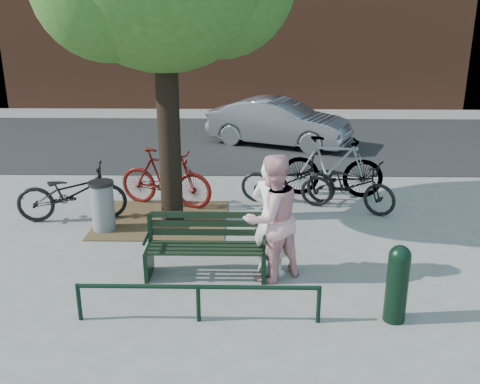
{
  "coord_description": "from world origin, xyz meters",
  "views": [
    {
      "loc": [
        0.63,
        -7.05,
        3.72
      ],
      "look_at": [
        0.48,
        1.0,
        0.97
      ],
      "focal_mm": 40.0,
      "sensor_mm": 36.0,
      "label": 1
    }
  ],
  "objects_px": {
    "person_left": "(271,217)",
    "person_right": "(272,218)",
    "park_bench": "(206,244)",
    "litter_bin": "(103,206)",
    "bollard": "(397,281)",
    "parked_car": "(279,122)",
    "bicycle_c": "(286,181)"
  },
  "relations": [
    {
      "from": "park_bench",
      "to": "person_left",
      "type": "distance_m",
      "value": 1.04
    },
    {
      "from": "park_bench",
      "to": "litter_bin",
      "type": "height_order",
      "value": "park_bench"
    },
    {
      "from": "person_left",
      "to": "person_right",
      "type": "distance_m",
      "value": 0.17
    },
    {
      "from": "bicycle_c",
      "to": "parked_car",
      "type": "height_order",
      "value": "parked_car"
    },
    {
      "from": "litter_bin",
      "to": "bollard",
      "type": "bearing_deg",
      "value": -32.75
    },
    {
      "from": "person_right",
      "to": "bollard",
      "type": "bearing_deg",
      "value": 111.05
    },
    {
      "from": "person_right",
      "to": "person_left",
      "type": "bearing_deg",
      "value": -122.6
    },
    {
      "from": "park_bench",
      "to": "bollard",
      "type": "xyz_separation_m",
      "value": [
        2.47,
        -1.21,
        0.07
      ]
    },
    {
      "from": "park_bench",
      "to": "person_left",
      "type": "relative_size",
      "value": 0.98
    },
    {
      "from": "litter_bin",
      "to": "park_bench",
      "type": "bearing_deg",
      "value": -39.92
    },
    {
      "from": "person_right",
      "to": "litter_bin",
      "type": "distance_m",
      "value": 3.41
    },
    {
      "from": "park_bench",
      "to": "bicycle_c",
      "type": "relative_size",
      "value": 0.94
    },
    {
      "from": "park_bench",
      "to": "person_right",
      "type": "distance_m",
      "value": 1.06
    },
    {
      "from": "park_bench",
      "to": "person_right",
      "type": "relative_size",
      "value": 0.94
    },
    {
      "from": "person_right",
      "to": "parked_car",
      "type": "xyz_separation_m",
      "value": [
        0.51,
        8.1,
        -0.26
      ]
    },
    {
      "from": "person_left",
      "to": "bicycle_c",
      "type": "xyz_separation_m",
      "value": [
        0.42,
        2.99,
        -0.4
      ]
    },
    {
      "from": "park_bench",
      "to": "bicycle_c",
      "type": "xyz_separation_m",
      "value": [
        1.37,
        3.06,
        0.01
      ]
    },
    {
      "from": "person_left",
      "to": "person_right",
      "type": "height_order",
      "value": "person_right"
    },
    {
      "from": "litter_bin",
      "to": "bicycle_c",
      "type": "height_order",
      "value": "bicycle_c"
    },
    {
      "from": "person_left",
      "to": "bicycle_c",
      "type": "bearing_deg",
      "value": -66.36
    },
    {
      "from": "person_right",
      "to": "litter_bin",
      "type": "xyz_separation_m",
      "value": [
        -2.9,
        1.73,
        -0.47
      ]
    },
    {
      "from": "person_left",
      "to": "parked_car",
      "type": "xyz_separation_m",
      "value": [
        0.51,
        7.93,
        -0.22
      ]
    },
    {
      "from": "person_left",
      "to": "bollard",
      "type": "relative_size",
      "value": 1.73
    },
    {
      "from": "bollard",
      "to": "parked_car",
      "type": "distance_m",
      "value": 9.27
    },
    {
      "from": "parked_car",
      "to": "bicycle_c",
      "type": "bearing_deg",
      "value": -158.06
    },
    {
      "from": "bollard",
      "to": "litter_bin",
      "type": "distance_m",
      "value": 5.26
    },
    {
      "from": "bollard",
      "to": "litter_bin",
      "type": "height_order",
      "value": "bollard"
    },
    {
      "from": "park_bench",
      "to": "litter_bin",
      "type": "relative_size",
      "value": 1.93
    },
    {
      "from": "bollard",
      "to": "bicycle_c",
      "type": "height_order",
      "value": "bollard"
    },
    {
      "from": "bollard",
      "to": "parked_car",
      "type": "xyz_separation_m",
      "value": [
        -1.01,
        9.21,
        0.12
      ]
    },
    {
      "from": "person_left",
      "to": "bollard",
      "type": "distance_m",
      "value": 2.01
    },
    {
      "from": "person_right",
      "to": "bicycle_c",
      "type": "distance_m",
      "value": 3.21
    }
  ]
}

